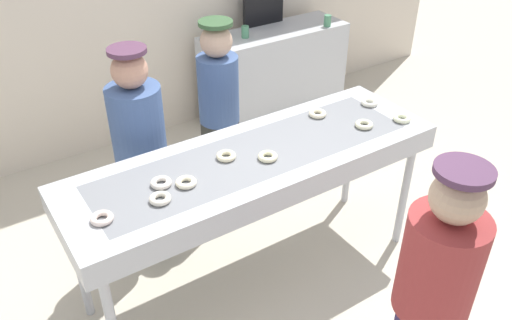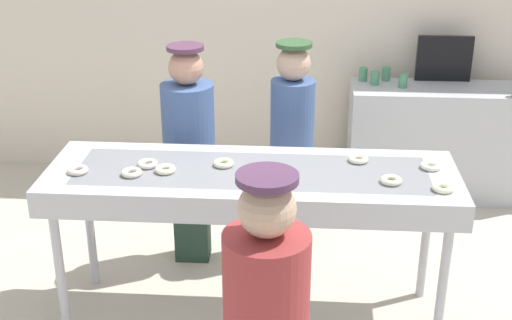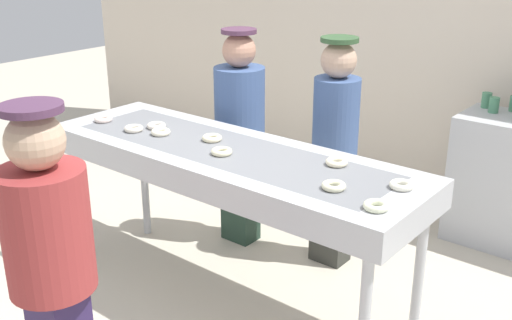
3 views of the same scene
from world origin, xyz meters
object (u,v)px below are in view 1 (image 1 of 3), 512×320
at_px(sugar_donut_8, 369,103).
at_px(sugar_donut_3, 402,118).
at_px(sugar_donut_6, 364,125).
at_px(fryer_conveyor, 255,166).
at_px(sugar_donut_4, 226,156).
at_px(menu_display, 263,6).
at_px(paper_cup_2, 245,32).
at_px(paper_cup_4, 224,28).
at_px(sugar_donut_0, 102,218).
at_px(worker_baker, 219,111).
at_px(paper_cup_3, 222,34).
at_px(paper_cup_1, 208,33).
at_px(sugar_donut_2, 161,183).
at_px(sugar_donut_7, 186,182).
at_px(sugar_donut_9, 160,199).
at_px(sugar_donut_5, 318,114).
at_px(worker_assistant, 140,143).
at_px(sugar_donut_1, 268,157).
at_px(paper_cup_0, 327,21).
at_px(customer_waiting, 434,287).
at_px(prep_counter, 274,75).

bearing_deg(sugar_donut_8, sugar_donut_3, -86.10).
bearing_deg(sugar_donut_6, fryer_conveyor, 171.82).
distance_m(fryer_conveyor, sugar_donut_4, 0.21).
bearing_deg(menu_display, paper_cup_2, -148.30).
relative_size(sugar_donut_3, paper_cup_4, 1.06).
relative_size(sugar_donut_0, sugar_donut_3, 1.00).
height_order(worker_baker, paper_cup_3, worker_baker).
distance_m(sugar_donut_0, paper_cup_1, 2.77).
relative_size(sugar_donut_2, sugar_donut_7, 1.00).
bearing_deg(sugar_donut_9, menu_display, 45.71).
bearing_deg(sugar_donut_5, fryer_conveyor, -164.41).
xyz_separation_m(sugar_donut_7, worker_assistant, (0.02, 0.73, -0.12)).
relative_size(sugar_donut_1, paper_cup_3, 1.06).
xyz_separation_m(sugar_donut_0, sugar_donut_7, (0.50, 0.05, 0.00)).
relative_size(sugar_donut_0, paper_cup_0, 1.06).
relative_size(paper_cup_2, menu_display, 0.25).
height_order(sugar_donut_1, paper_cup_4, paper_cup_4).
relative_size(sugar_donut_1, worker_baker, 0.08).
bearing_deg(customer_waiting, sugar_donut_2, 113.17).
distance_m(sugar_donut_3, sugar_donut_5, 0.57).
bearing_deg(sugar_donut_5, worker_baker, 122.10).
distance_m(worker_baker, paper_cup_2, 1.36).
xyz_separation_m(sugar_donut_2, sugar_donut_7, (0.12, -0.07, 0.00)).
distance_m(paper_cup_0, paper_cup_4, 1.05).
distance_m(sugar_donut_2, paper_cup_1, 2.44).
xyz_separation_m(worker_assistant, paper_cup_1, (1.27, 1.34, 0.11)).
bearing_deg(sugar_donut_0, sugar_donut_6, -0.41).
bearing_deg(sugar_donut_9, sugar_donut_6, -0.03).
height_order(fryer_conveyor, paper_cup_3, paper_cup_3).
bearing_deg(sugar_donut_3, fryer_conveyor, 169.81).
xyz_separation_m(worker_baker, worker_assistant, (-0.70, -0.15, 0.03)).
bearing_deg(sugar_donut_4, prep_counter, 48.13).
xyz_separation_m(sugar_donut_5, paper_cup_3, (0.25, 1.74, -0.01)).
bearing_deg(sugar_donut_4, customer_waiting, -76.25).
bearing_deg(prep_counter, sugar_donut_4, -131.87).
bearing_deg(sugar_donut_7, sugar_donut_5, 11.59).
bearing_deg(fryer_conveyor, paper_cup_2, 59.35).
bearing_deg(sugar_donut_6, prep_counter, 71.50).
bearing_deg(worker_assistant, sugar_donut_1, 135.43).
bearing_deg(paper_cup_0, worker_baker, -154.05).
xyz_separation_m(sugar_donut_9, paper_cup_3, (1.56, 2.03, -0.01)).
height_order(sugar_donut_6, prep_counter, sugar_donut_6).
bearing_deg(sugar_donut_7, paper_cup_3, 55.19).
bearing_deg(paper_cup_2, customer_waiting, -106.69).
relative_size(sugar_donut_4, prep_counter, 0.08).
relative_size(fryer_conveyor, paper_cup_3, 21.16).
relative_size(sugar_donut_2, paper_cup_0, 1.06).
height_order(sugar_donut_1, sugar_donut_5, same).
bearing_deg(sugar_donut_2, paper_cup_2, 47.00).
distance_m(sugar_donut_3, sugar_donut_4, 1.26).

